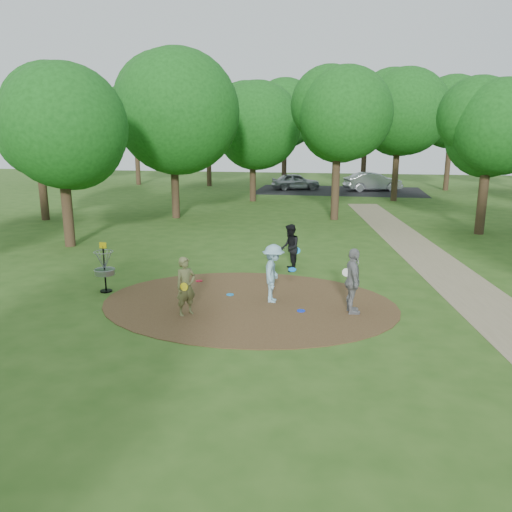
# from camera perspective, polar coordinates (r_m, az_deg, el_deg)

# --- Properties ---
(ground) EXTENTS (100.00, 100.00, 0.00)m
(ground) POSITION_cam_1_polar(r_m,az_deg,el_deg) (14.26, -0.86, -5.43)
(ground) COLOR #2D5119
(ground) RESTS_ON ground
(dirt_clearing) EXTENTS (8.40, 8.40, 0.02)m
(dirt_clearing) POSITION_cam_1_polar(r_m,az_deg,el_deg) (14.25, -0.86, -5.39)
(dirt_clearing) COLOR #47301C
(dirt_clearing) RESTS_ON ground
(footpath) EXTENTS (7.55, 39.89, 0.01)m
(footpath) POSITION_cam_1_polar(r_m,az_deg,el_deg) (16.38, 23.58, -4.03)
(footpath) COLOR #8C7A5B
(footpath) RESTS_ON ground
(parking_lot) EXTENTS (14.00, 8.00, 0.01)m
(parking_lot) POSITION_cam_1_polar(r_m,az_deg,el_deg) (43.47, 9.48, 7.37)
(parking_lot) COLOR black
(parking_lot) RESTS_ON ground
(player_observer_with_disc) EXTENTS (0.67, 0.68, 1.58)m
(player_observer_with_disc) POSITION_cam_1_polar(r_m,az_deg,el_deg) (13.26, -8.03, -3.46)
(player_observer_with_disc) COLOR #63653B
(player_observer_with_disc) RESTS_ON ground
(player_throwing_with_disc) EXTENTS (0.99, 1.11, 1.68)m
(player_throwing_with_disc) POSITION_cam_1_polar(r_m,az_deg,el_deg) (14.14, 1.99, -2.02)
(player_throwing_with_disc) COLOR #80AEBF
(player_throwing_with_disc) RESTS_ON ground
(player_walking_with_disc) EXTENTS (0.74, 0.89, 1.66)m
(player_walking_with_disc) POSITION_cam_1_polar(r_m,az_deg,el_deg) (17.43, 3.89, 0.94)
(player_walking_with_disc) COLOR black
(player_walking_with_disc) RESTS_ON ground
(player_waiting_with_disc) EXTENTS (0.61, 1.11, 1.79)m
(player_waiting_with_disc) POSITION_cam_1_polar(r_m,az_deg,el_deg) (13.46, 11.00, -2.86)
(player_waiting_with_disc) COLOR gray
(player_waiting_with_disc) RESTS_ON ground
(disc_ground_cyan) EXTENTS (0.22, 0.22, 0.02)m
(disc_ground_cyan) POSITION_cam_1_polar(r_m,az_deg,el_deg) (14.94, -2.99, -4.43)
(disc_ground_cyan) COLOR #1A86D6
(disc_ground_cyan) RESTS_ON dirt_clearing
(disc_ground_blue) EXTENTS (0.22, 0.22, 0.02)m
(disc_ground_blue) POSITION_cam_1_polar(r_m,az_deg,el_deg) (13.65, 5.17, -6.25)
(disc_ground_blue) COLOR #0D2EE8
(disc_ground_blue) RESTS_ON dirt_clearing
(disc_ground_red) EXTENTS (0.22, 0.22, 0.02)m
(disc_ground_red) POSITION_cam_1_polar(r_m,az_deg,el_deg) (16.39, -6.51, -2.84)
(disc_ground_red) COLOR red
(disc_ground_red) RESTS_ON dirt_clearing
(car_left) EXTENTS (4.45, 2.83, 1.41)m
(car_left) POSITION_cam_1_polar(r_m,az_deg,el_deg) (43.85, 4.56, 8.49)
(car_left) COLOR #9CA0A3
(car_left) RESTS_ON ground
(car_right) EXTENTS (5.04, 3.19, 1.57)m
(car_right) POSITION_cam_1_polar(r_m,az_deg,el_deg) (43.77, 13.21, 8.27)
(car_right) COLOR #9FA0A6
(car_right) RESTS_ON ground
(disc_golf_basket) EXTENTS (0.63, 0.63, 1.54)m
(disc_golf_basket) POSITION_cam_1_polar(r_m,az_deg,el_deg) (15.74, -16.95, -0.87)
(disc_golf_basket) COLOR black
(disc_golf_basket) RESTS_ON ground
(tree_ring) EXTENTS (36.81, 45.75, 9.03)m
(tree_ring) POSITION_cam_1_polar(r_m,az_deg,el_deg) (22.57, 6.16, 14.96)
(tree_ring) COLOR #332316
(tree_ring) RESTS_ON ground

